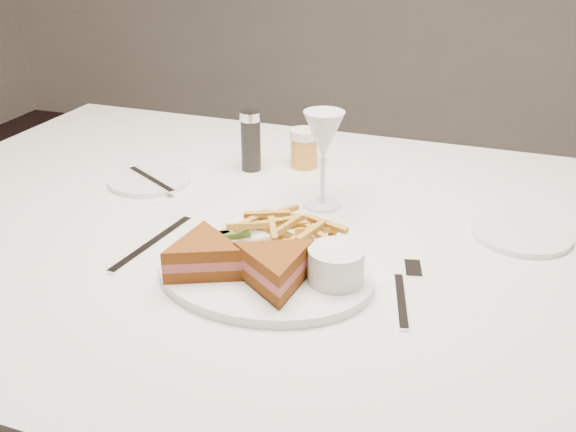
{
  "coord_description": "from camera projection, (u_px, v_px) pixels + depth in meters",
  "views": [
    {
      "loc": [
        0.42,
        -0.98,
        1.24
      ],
      "look_at": [
        0.14,
        -0.11,
        0.8
      ],
      "focal_mm": 40.0,
      "sensor_mm": 36.0,
      "label": 1
    }
  ],
  "objects": [
    {
      "name": "table",
      "position": [
        296.0,
        403.0,
        1.24
      ],
      "size": [
        1.62,
        1.11,
        0.75
      ],
      "primitive_type": "cube",
      "rotation": [
        0.0,
        0.0,
        -0.03
      ],
      "color": "silver",
      "rests_on": "ground"
    },
    {
      "name": "chair_far",
      "position": [
        365.0,
        233.0,
        2.06
      ],
      "size": [
        0.69,
        0.66,
        0.59
      ],
      "primitive_type": "imported",
      "rotation": [
        0.0,
        0.0,
        2.88
      ],
      "color": "#443029",
      "rests_on": "ground"
    },
    {
      "name": "table_setting",
      "position": [
        282.0,
        225.0,
        1.01
      ],
      "size": [
        0.85,
        0.64,
        0.18
      ],
      "color": "white",
      "rests_on": "table"
    }
  ]
}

